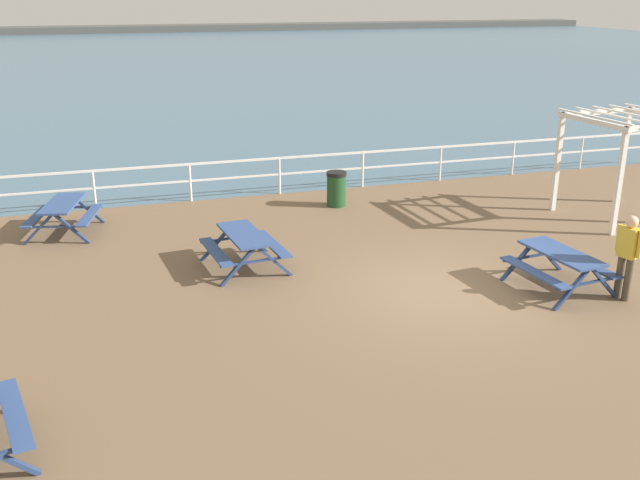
{
  "coord_description": "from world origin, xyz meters",
  "views": [
    {
      "loc": [
        -6.1,
        -11.56,
        5.57
      ],
      "look_at": [
        -2.05,
        1.36,
        0.8
      ],
      "focal_mm": 39.86,
      "sensor_mm": 36.0,
      "label": 1
    }
  ],
  "objects_px": {
    "picnic_table_far_left": "(63,210)",
    "picnic_table_mid_centre": "(244,242)",
    "lattice_pergola": "(625,141)",
    "picnic_table_near_right": "(560,261)",
    "litter_bin": "(336,189)",
    "visitor": "(628,252)"
  },
  "relations": [
    {
      "from": "picnic_table_mid_centre",
      "to": "lattice_pergola",
      "type": "relative_size",
      "value": 0.72
    },
    {
      "from": "lattice_pergola",
      "to": "picnic_table_near_right",
      "type": "bearing_deg",
      "value": -143.71
    },
    {
      "from": "picnic_table_far_left",
      "to": "visitor",
      "type": "bearing_deg",
      "value": -111.88
    },
    {
      "from": "visitor",
      "to": "picnic_table_far_left",
      "type": "bearing_deg",
      "value": -50.46
    },
    {
      "from": "visitor",
      "to": "litter_bin",
      "type": "height_order",
      "value": "visitor"
    },
    {
      "from": "visitor",
      "to": "lattice_pergola",
      "type": "bearing_deg",
      "value": -142.69
    },
    {
      "from": "picnic_table_mid_centre",
      "to": "litter_bin",
      "type": "height_order",
      "value": "litter_bin"
    },
    {
      "from": "picnic_table_near_right",
      "to": "litter_bin",
      "type": "bearing_deg",
      "value": 13.11
    },
    {
      "from": "picnic_table_far_left",
      "to": "visitor",
      "type": "distance_m",
      "value": 12.56
    },
    {
      "from": "picnic_table_mid_centre",
      "to": "lattice_pergola",
      "type": "bearing_deg",
      "value": -92.04
    },
    {
      "from": "picnic_table_far_left",
      "to": "picnic_table_near_right",
      "type": "bearing_deg",
      "value": -111.22
    },
    {
      "from": "picnic_table_far_left",
      "to": "picnic_table_mid_centre",
      "type": "bearing_deg",
      "value": -120.23
    },
    {
      "from": "picnic_table_near_right",
      "to": "visitor",
      "type": "bearing_deg",
      "value": -137.9
    },
    {
      "from": "picnic_table_far_left",
      "to": "litter_bin",
      "type": "xyz_separation_m",
      "value": [
        7.03,
        0.25,
        -0.1
      ]
    },
    {
      "from": "visitor",
      "to": "lattice_pergola",
      "type": "xyz_separation_m",
      "value": [
        3.37,
        4.38,
        1.05
      ]
    },
    {
      "from": "picnic_table_far_left",
      "to": "lattice_pergola",
      "type": "height_order",
      "value": "lattice_pergola"
    },
    {
      "from": "visitor",
      "to": "lattice_pergola",
      "type": "relative_size",
      "value": 0.61
    },
    {
      "from": "visitor",
      "to": "picnic_table_mid_centre",
      "type": "bearing_deg",
      "value": -44.79
    },
    {
      "from": "visitor",
      "to": "picnic_table_near_right",
      "type": "bearing_deg",
      "value": -56.92
    },
    {
      "from": "picnic_table_mid_centre",
      "to": "lattice_pergola",
      "type": "height_order",
      "value": "lattice_pergola"
    },
    {
      "from": "lattice_pergola",
      "to": "litter_bin",
      "type": "bearing_deg",
      "value": 150.51
    },
    {
      "from": "picnic_table_far_left",
      "to": "litter_bin",
      "type": "relative_size",
      "value": 2.21
    }
  ]
}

